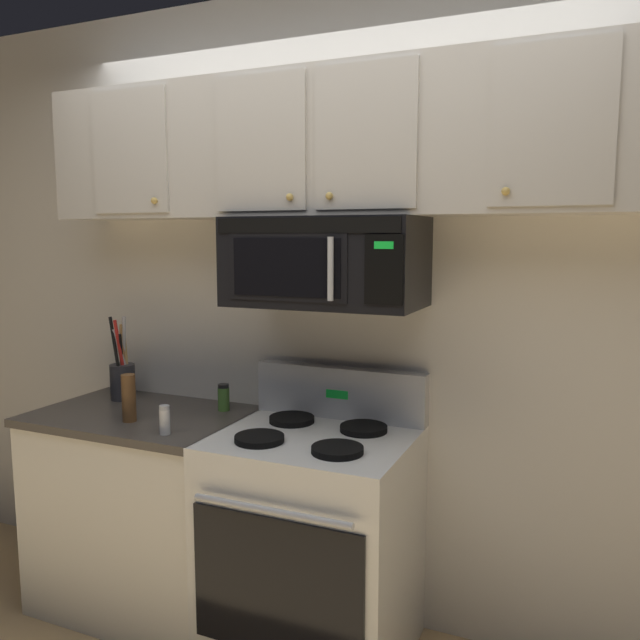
{
  "coord_description": "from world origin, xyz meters",
  "views": [
    {
      "loc": [
        0.99,
        -1.78,
        1.68
      ],
      "look_at": [
        0.0,
        0.49,
        1.35
      ],
      "focal_mm": 35.83,
      "sensor_mm": 36.0,
      "label": 1
    }
  ],
  "objects": [
    {
      "name": "salt_shaker",
      "position": [
        -0.55,
        0.21,
        0.96
      ],
      "size": [
        0.04,
        0.04,
        0.12
      ],
      "color": "white",
      "rests_on": "counter_segment"
    },
    {
      "name": "back_wall",
      "position": [
        0.0,
        0.79,
        1.35
      ],
      "size": [
        5.2,
        0.1,
        2.7
      ],
      "primitive_type": "cube",
      "color": "silver",
      "rests_on": "ground_plane"
    },
    {
      "name": "upper_cabinets",
      "position": [
        -0.0,
        0.57,
        2.02
      ],
      "size": [
        2.5,
        0.36,
        0.55
      ],
      "color": "#BCB7AD"
    },
    {
      "name": "over_range_microwave",
      "position": [
        -0.0,
        0.54,
        1.58
      ],
      "size": [
        0.76,
        0.43,
        0.35
      ],
      "color": "black"
    },
    {
      "name": "pepper_mill",
      "position": [
        -0.79,
        0.3,
        1.0
      ],
      "size": [
        0.06,
        0.06,
        0.2
      ],
      "primitive_type": "cylinder",
      "color": "brown",
      "rests_on": "counter_segment"
    },
    {
      "name": "spice_jar",
      "position": [
        -0.52,
        0.6,
        0.96
      ],
      "size": [
        0.05,
        0.05,
        0.12
      ],
      "color": "#4C7F33",
      "rests_on": "counter_segment"
    },
    {
      "name": "utensil_crock_charcoal",
      "position": [
        -1.07,
        0.58,
        1.01
      ],
      "size": [
        0.12,
        0.12,
        0.4
      ],
      "color": "#2D2D33",
      "rests_on": "counter_segment"
    },
    {
      "name": "stove_range",
      "position": [
        0.0,
        0.42,
        0.47
      ],
      "size": [
        0.76,
        0.69,
        1.12
      ],
      "color": "white",
      "rests_on": "ground_plane"
    },
    {
      "name": "counter_segment",
      "position": [
        -0.84,
        0.43,
        0.45
      ],
      "size": [
        0.93,
        0.65,
        0.9
      ],
      "color": "white",
      "rests_on": "ground_plane"
    }
  ]
}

